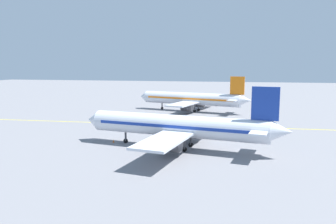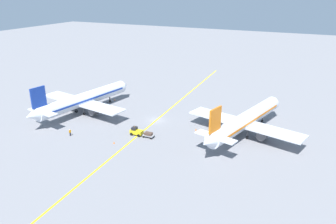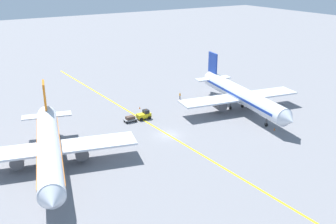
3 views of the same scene
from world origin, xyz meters
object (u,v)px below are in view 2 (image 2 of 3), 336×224
airplane_at_gate (84,100)px  traffic_cone_near_nose (114,142)px  ground_crew_worker (70,132)px  traffic_cone_mid_apron (115,99)px  traffic_cone_by_wingtip (196,129)px  airplane_adjacent_stand (245,120)px  baggage_cart_trailing (148,134)px  baggage_tug_white (136,131)px

airplane_at_gate → traffic_cone_near_nose: (18.68, -12.98, -3.43)m
airplane_at_gate → ground_crew_worker: bearing=-63.2°
traffic_cone_mid_apron → traffic_cone_by_wingtip: 32.71m
airplane_adjacent_stand → traffic_cone_mid_apron: 43.08m
traffic_cone_mid_apron → baggage_cart_trailing: bearing=-40.4°
airplane_adjacent_stand → baggage_tug_white: bearing=-154.3°
baggage_cart_trailing → ground_crew_worker: (-17.09, -7.15, 0.15)m
airplane_adjacent_stand → traffic_cone_mid_apron: bearing=169.3°
baggage_cart_trailing → traffic_cone_mid_apron: (-22.39, 19.05, -0.49)m
airplane_adjacent_stand → traffic_cone_mid_apron: (-42.19, 7.97, -3.43)m
baggage_cart_trailing → traffic_cone_by_wingtip: size_ratio=4.74×
baggage_tug_white → baggage_cart_trailing: bearing=0.2°
airplane_adjacent_stand → traffic_cone_near_nose: size_ratio=63.83×
airplane_at_gate → baggage_tug_white: 22.10m
baggage_tug_white → airplane_at_gate: bearing=161.8°
baggage_cart_trailing → ground_crew_worker: 18.52m
baggage_tug_white → traffic_cone_by_wingtip: bearing=35.7°
baggage_cart_trailing → traffic_cone_near_nose: (-5.45, -6.16, -0.49)m
airplane_at_gate → airplane_adjacent_stand: bearing=5.5°
baggage_tug_white → traffic_cone_mid_apron: size_ratio=5.47×
traffic_cone_near_nose → ground_crew_worker: bearing=-175.1°
ground_crew_worker → traffic_cone_mid_apron: 26.74m
ground_crew_worker → airplane_at_gate: bearing=116.8°
ground_crew_worker → traffic_cone_by_wingtip: ground_crew_worker is taller
airplane_adjacent_stand → ground_crew_worker: 41.24m
airplane_at_gate → airplane_adjacent_stand: (43.93, 4.26, 0.00)m
airplane_at_gate → ground_crew_worker: size_ratio=21.10×
ground_crew_worker → traffic_cone_near_nose: ground_crew_worker is taller
baggage_cart_trailing → ground_crew_worker: ground_crew_worker is taller
traffic_cone_by_wingtip → ground_crew_worker: bearing=-148.6°
baggage_tug_white → traffic_cone_by_wingtip: (11.86, 8.52, -0.63)m
baggage_tug_white → traffic_cone_near_nose: size_ratio=5.47×
airplane_adjacent_stand → baggage_tug_white: airplane_adjacent_stand is taller
airplane_at_gate → traffic_cone_mid_apron: bearing=81.9°
ground_crew_worker → traffic_cone_by_wingtip: bearing=31.4°
baggage_tug_white → airplane_adjacent_stand: bearing=25.7°
traffic_cone_near_nose → traffic_cone_by_wingtip: bearing=46.3°
baggage_tug_white → ground_crew_worker: (-13.79, -7.14, 0.01)m
airplane_at_gate → baggage_tug_white: bearing=-18.2°
ground_crew_worker → traffic_cone_near_nose: 11.70m
airplane_at_gate → traffic_cone_mid_apron: 12.83m
traffic_cone_near_nose → traffic_cone_mid_apron: 30.38m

